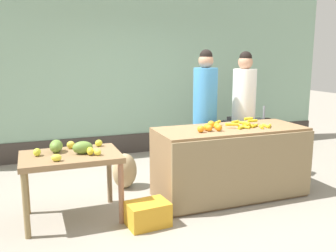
{
  "coord_description": "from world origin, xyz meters",
  "views": [
    {
      "loc": [
        -1.83,
        -4.01,
        1.81
      ],
      "look_at": [
        -0.26,
        0.15,
        0.95
      ],
      "focal_mm": 39.41,
      "sensor_mm": 36.0,
      "label": 1
    }
  ],
  "objects_px": {
    "vendor_woman_blue_shirt": "(205,116)",
    "parked_motorcycle": "(244,132)",
    "vendor_woman_white_shirt": "(243,115)",
    "produce_crate": "(148,214)",
    "produce_sack": "(125,171)"
  },
  "relations": [
    {
      "from": "vendor_woman_blue_shirt",
      "to": "parked_motorcycle",
      "type": "bearing_deg",
      "value": 39.07
    },
    {
      "from": "vendor_woman_white_shirt",
      "to": "parked_motorcycle",
      "type": "bearing_deg",
      "value": 56.95
    },
    {
      "from": "produce_crate",
      "to": "produce_sack",
      "type": "distance_m",
      "value": 1.22
    },
    {
      "from": "parked_motorcycle",
      "to": "produce_crate",
      "type": "xyz_separation_m",
      "value": [
        -2.56,
        -2.2,
        -0.27
      ]
    },
    {
      "from": "vendor_woman_white_shirt",
      "to": "produce_sack",
      "type": "relative_size",
      "value": 3.84
    },
    {
      "from": "produce_sack",
      "to": "vendor_woman_white_shirt",
      "type": "bearing_deg",
      "value": -4.39
    },
    {
      "from": "vendor_woman_blue_shirt",
      "to": "produce_sack",
      "type": "xyz_separation_m",
      "value": [
        -1.16,
        0.11,
        -0.71
      ]
    },
    {
      "from": "produce_sack",
      "to": "produce_crate",
      "type": "bearing_deg",
      "value": -92.39
    },
    {
      "from": "produce_crate",
      "to": "produce_sack",
      "type": "relative_size",
      "value": 0.91
    },
    {
      "from": "vendor_woman_blue_shirt",
      "to": "vendor_woman_white_shirt",
      "type": "relative_size",
      "value": 1.01
    },
    {
      "from": "produce_crate",
      "to": "produce_sack",
      "type": "bearing_deg",
      "value": 87.61
    },
    {
      "from": "vendor_woman_white_shirt",
      "to": "produce_sack",
      "type": "xyz_separation_m",
      "value": [
        -1.78,
        0.14,
        -0.7
      ]
    },
    {
      "from": "produce_sack",
      "to": "parked_motorcycle",
      "type": "bearing_deg",
      "value": 21.45
    },
    {
      "from": "vendor_woman_blue_shirt",
      "to": "produce_sack",
      "type": "relative_size",
      "value": 3.88
    },
    {
      "from": "vendor_woman_blue_shirt",
      "to": "vendor_woman_white_shirt",
      "type": "xyz_separation_m",
      "value": [
        0.62,
        -0.03,
        -0.01
      ]
    }
  ]
}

